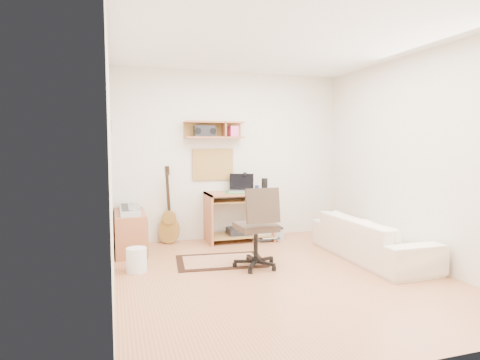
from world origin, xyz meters
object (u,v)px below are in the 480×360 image
object	(u,v)px
desk	(239,217)
cabinet	(130,232)
printer	(265,233)
sofa	(371,231)
task_chair	(256,227)

from	to	relation	value
desk	cabinet	size ratio (longest dim) A/B	1.11
printer	sofa	bearing A→B (deg)	-55.02
desk	printer	xyz separation A→B (m)	(0.43, 0.01, -0.29)
printer	sofa	size ratio (longest dim) A/B	0.27
sofa	cabinet	bearing A→B (deg)	66.41
task_chair	sofa	bearing A→B (deg)	-5.88
desk	task_chair	size ratio (longest dim) A/B	1.01
task_chair	printer	size ratio (longest dim) A/B	1.99
desk	cabinet	bearing A→B (deg)	-173.86
cabinet	desk	bearing A→B (deg)	6.14
cabinet	sofa	xyz separation A→B (m)	(2.96, -1.29, 0.09)
desk	sofa	xyz separation A→B (m)	(1.33, -1.47, -0.01)
task_chair	printer	bearing A→B (deg)	62.69
task_chair	cabinet	size ratio (longest dim) A/B	1.10
desk	task_chair	distance (m)	1.39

